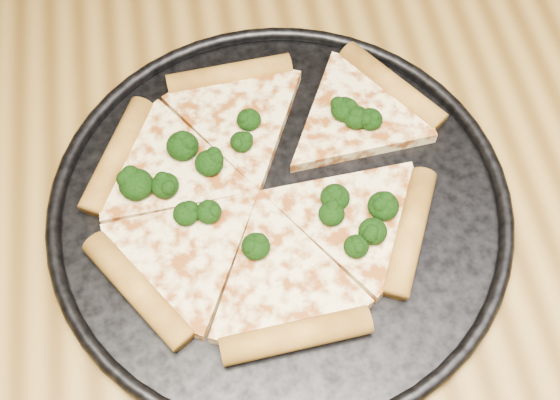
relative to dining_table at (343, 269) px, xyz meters
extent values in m
cube|color=olive|center=(0.00, 0.00, 0.07)|extent=(1.20, 0.90, 0.04)
cylinder|color=black|center=(-0.06, 0.03, 0.09)|extent=(0.40, 0.40, 0.01)
torus|color=black|center=(-0.06, 0.03, 0.10)|extent=(0.41, 0.41, 0.01)
cylinder|color=#C08730|center=(0.07, 0.14, 0.11)|extent=(0.09, 0.12, 0.02)
cylinder|color=#C08730|center=(-0.08, 0.18, 0.11)|extent=(0.12, 0.03, 0.02)
cylinder|color=#C08730|center=(-0.20, 0.10, 0.11)|extent=(0.08, 0.12, 0.02)
cylinder|color=#C08730|center=(-0.19, -0.04, 0.11)|extent=(0.09, 0.12, 0.02)
cylinder|color=#C08730|center=(-0.07, -0.10, 0.11)|extent=(0.12, 0.03, 0.02)
cylinder|color=#C08730|center=(0.05, -0.02, 0.11)|extent=(0.08, 0.12, 0.02)
ellipsoid|color=black|center=(-0.16, 0.05, 0.12)|extent=(0.02, 0.02, 0.02)
ellipsoid|color=black|center=(-0.12, 0.07, 0.12)|extent=(0.03, 0.03, 0.02)
ellipsoid|color=black|center=(-0.14, 0.02, 0.12)|extent=(0.02, 0.02, 0.02)
ellipsoid|color=black|center=(-0.09, -0.02, 0.12)|extent=(0.02, 0.02, 0.02)
ellipsoid|color=black|center=(0.02, 0.10, 0.12)|extent=(0.02, 0.02, 0.02)
ellipsoid|color=black|center=(0.01, -0.02, 0.12)|extent=(0.02, 0.02, 0.02)
ellipsoid|color=black|center=(0.03, 0.00, 0.12)|extent=(0.03, 0.03, 0.02)
ellipsoid|color=black|center=(-0.08, 0.09, 0.12)|extent=(0.02, 0.02, 0.02)
ellipsoid|color=black|center=(-0.14, 0.09, 0.12)|extent=(0.03, 0.03, 0.02)
ellipsoid|color=black|center=(-0.12, 0.02, 0.12)|extent=(0.02, 0.02, 0.02)
ellipsoid|color=black|center=(0.04, 0.09, 0.12)|extent=(0.02, 0.02, 0.02)
ellipsoid|color=black|center=(-0.02, 0.00, 0.12)|extent=(0.02, 0.02, 0.02)
ellipsoid|color=black|center=(-0.01, 0.02, 0.12)|extent=(0.03, 0.03, 0.02)
ellipsoid|color=black|center=(-0.18, 0.06, 0.12)|extent=(0.03, 0.03, 0.02)
ellipsoid|color=black|center=(-0.07, 0.11, 0.12)|extent=(0.02, 0.02, 0.02)
ellipsoid|color=black|center=(0.00, -0.03, 0.12)|extent=(0.02, 0.02, 0.02)
ellipsoid|color=black|center=(0.02, 0.11, 0.12)|extent=(0.03, 0.03, 0.02)
camera|label=1|loc=(-0.11, -0.28, 0.66)|focal=46.58mm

